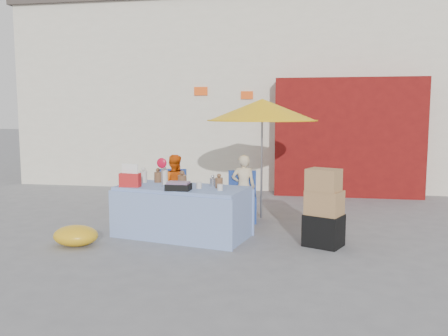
% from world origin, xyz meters
% --- Properties ---
extents(ground, '(80.00, 80.00, 0.00)m').
position_xyz_m(ground, '(0.00, 0.00, 0.00)').
color(ground, slate).
rests_on(ground, ground).
extents(backdrop, '(14.00, 8.00, 7.80)m').
position_xyz_m(backdrop, '(0.52, 7.52, 3.10)').
color(backdrop, silver).
rests_on(backdrop, ground).
extents(market_table, '(2.12, 1.32, 1.19)m').
position_xyz_m(market_table, '(-0.53, 0.17, 0.39)').
color(market_table, '#7F9BCC').
rests_on(market_table, ground).
extents(chair_left, '(0.54, 0.53, 0.85)m').
position_xyz_m(chair_left, '(-1.02, 1.33, 0.26)').
color(chair_left, navy).
rests_on(chair_left, ground).
extents(chair_right, '(0.54, 0.53, 0.85)m').
position_xyz_m(chair_right, '(0.23, 1.33, 0.26)').
color(chair_right, navy).
rests_on(chair_right, ground).
extents(vendor_orange, '(0.59, 0.49, 1.11)m').
position_xyz_m(vendor_orange, '(-1.02, 1.47, 0.56)').
color(vendor_orange, '#F15B0C').
rests_on(vendor_orange, ground).
extents(vendor_beige, '(0.45, 0.33, 1.13)m').
position_xyz_m(vendor_beige, '(0.23, 1.47, 0.57)').
color(vendor_beige, beige).
rests_on(vendor_beige, ground).
extents(umbrella, '(1.90, 1.90, 2.09)m').
position_xyz_m(umbrella, '(0.53, 1.62, 1.89)').
color(umbrella, gray).
rests_on(umbrella, ground).
extents(box_stack, '(0.61, 0.57, 1.09)m').
position_xyz_m(box_stack, '(1.55, 0.01, 0.50)').
color(box_stack, black).
rests_on(box_stack, ground).
extents(tarp_bundle, '(0.76, 0.67, 0.29)m').
position_xyz_m(tarp_bundle, '(-1.87, -0.57, 0.14)').
color(tarp_bundle, gold).
rests_on(tarp_bundle, ground).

